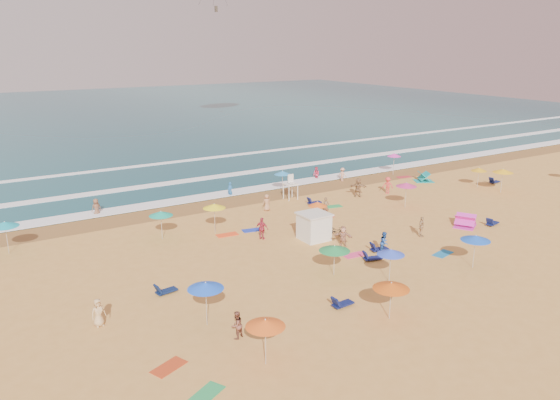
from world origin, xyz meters
TOP-DOWN VIEW (x-y plane):
  - ground at (0.00, 0.00)m, footprint 220.00×220.00m
  - ocean at (0.00, 84.00)m, footprint 220.00×140.00m
  - wet_sand at (0.00, 12.50)m, footprint 220.00×220.00m
  - surf_foam at (0.00, 21.32)m, footprint 200.00×18.70m
  - cabana at (-0.90, -0.31)m, footprint 2.00×2.00m
  - cabana_roof at (-0.90, -0.31)m, footprint 2.20×2.20m
  - bicycle at (1.00, -0.61)m, footprint 1.09×1.75m
  - lifeguard_stand at (3.67, 10.13)m, footprint 1.20×1.20m
  - beach_umbrellas at (1.59, -1.28)m, footprint 56.64×27.40m
  - loungers at (6.28, -3.18)m, footprint 41.25×18.49m
  - towels at (1.19, -1.76)m, footprint 40.05×26.10m
  - popup_tents at (15.81, 2.04)m, footprint 10.96×15.17m
  - beachgoers at (2.34, 4.53)m, footprint 32.58×26.50m

SIDE VIEW (x-z plane):
  - ground at x=0.00m, z-range 0.00..0.00m
  - ocean at x=0.00m, z-range -0.09..0.09m
  - wet_sand at x=0.00m, z-range 0.01..0.01m
  - towels at x=1.19m, z-range 0.00..0.03m
  - surf_foam at x=0.00m, z-range 0.08..0.12m
  - loungers at x=6.28m, z-range 0.00..0.34m
  - bicycle at x=1.00m, z-range 0.00..0.87m
  - popup_tents at x=15.81m, z-range 0.00..1.20m
  - beachgoers at x=2.34m, z-range -0.28..1.86m
  - cabana at x=-0.90m, z-range 0.00..2.00m
  - lifeguard_stand at x=3.67m, z-range 0.00..2.10m
  - cabana_roof at x=-0.90m, z-range 2.00..2.12m
  - beach_umbrellas at x=1.59m, z-range 1.73..2.56m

